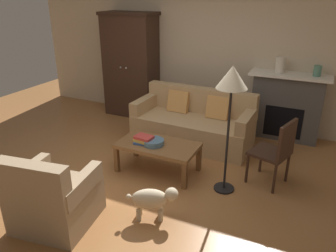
{
  "coord_description": "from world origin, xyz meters",
  "views": [
    {
      "loc": [
        1.99,
        -3.25,
        2.38
      ],
      "look_at": [
        0.12,
        0.71,
        0.55
      ],
      "focal_mm": 35.24,
      "sensor_mm": 36.0,
      "label": 1
    }
  ],
  "objects_px": {
    "fruit_bowl": "(154,142)",
    "side_chair_wooden": "(277,149)",
    "mantel_vase_cream": "(280,65)",
    "armchair_near_left": "(53,199)",
    "mantel_vase_jade": "(317,71)",
    "fireplace": "(286,106)",
    "dog": "(153,199)",
    "coffee_table": "(158,147)",
    "couch": "(194,124)",
    "book_stack": "(144,140)",
    "floor_lamp": "(232,85)",
    "armoire": "(131,65)"
  },
  "relations": [
    {
      "from": "book_stack",
      "to": "side_chair_wooden",
      "type": "distance_m",
      "value": 1.74
    },
    {
      "from": "coffee_table",
      "to": "fireplace",
      "type": "bearing_deg",
      "value": 53.73
    },
    {
      "from": "fireplace",
      "to": "side_chair_wooden",
      "type": "relative_size",
      "value": 1.4
    },
    {
      "from": "couch",
      "to": "floor_lamp",
      "type": "height_order",
      "value": "floor_lamp"
    },
    {
      "from": "fireplace",
      "to": "fruit_bowl",
      "type": "relative_size",
      "value": 4.46
    },
    {
      "from": "couch",
      "to": "book_stack",
      "type": "relative_size",
      "value": 7.34
    },
    {
      "from": "mantel_vase_jade",
      "to": "armchair_near_left",
      "type": "xyz_separation_m",
      "value": [
        -2.29,
        -3.41,
        -0.89
      ]
    },
    {
      "from": "floor_lamp",
      "to": "mantel_vase_jade",
      "type": "bearing_deg",
      "value": 67.19
    },
    {
      "from": "floor_lamp",
      "to": "dog",
      "type": "distance_m",
      "value": 1.55
    },
    {
      "from": "book_stack",
      "to": "dog",
      "type": "distance_m",
      "value": 1.08
    },
    {
      "from": "mantel_vase_jade",
      "to": "floor_lamp",
      "type": "relative_size",
      "value": 0.11
    },
    {
      "from": "armoire",
      "to": "mantel_vase_jade",
      "type": "height_order",
      "value": "armoire"
    },
    {
      "from": "mantel_vase_cream",
      "to": "armchair_near_left",
      "type": "bearing_deg",
      "value": -116.88
    },
    {
      "from": "book_stack",
      "to": "mantel_vase_jade",
      "type": "bearing_deg",
      "value": 45.12
    },
    {
      "from": "dog",
      "to": "book_stack",
      "type": "bearing_deg",
      "value": 124.27
    },
    {
      "from": "mantel_vase_cream",
      "to": "side_chair_wooden",
      "type": "bearing_deg",
      "value": -80.35
    },
    {
      "from": "couch",
      "to": "dog",
      "type": "height_order",
      "value": "couch"
    },
    {
      "from": "armoire",
      "to": "coffee_table",
      "type": "xyz_separation_m",
      "value": [
        1.53,
        -1.86,
        -0.63
      ]
    },
    {
      "from": "fruit_bowl",
      "to": "mantel_vase_cream",
      "type": "height_order",
      "value": "mantel_vase_cream"
    },
    {
      "from": "mantel_vase_jade",
      "to": "dog",
      "type": "bearing_deg",
      "value": -115.81
    },
    {
      "from": "fireplace",
      "to": "coffee_table",
      "type": "xyz_separation_m",
      "value": [
        -1.42,
        -1.94,
        -0.2
      ]
    },
    {
      "from": "book_stack",
      "to": "armchair_near_left",
      "type": "relative_size",
      "value": 0.3
    },
    {
      "from": "armoire",
      "to": "coffee_table",
      "type": "height_order",
      "value": "armoire"
    },
    {
      "from": "floor_lamp",
      "to": "armoire",
      "type": "bearing_deg",
      "value": 142.59
    },
    {
      "from": "side_chair_wooden",
      "to": "couch",
      "type": "bearing_deg",
      "value": 150.9
    },
    {
      "from": "couch",
      "to": "mantel_vase_cream",
      "type": "bearing_deg",
      "value": 34.88
    },
    {
      "from": "book_stack",
      "to": "armchair_near_left",
      "type": "distance_m",
      "value": 1.46
    },
    {
      "from": "fruit_bowl",
      "to": "mantel_vase_jade",
      "type": "distance_m",
      "value": 2.8
    },
    {
      "from": "coffee_table",
      "to": "mantel_vase_jade",
      "type": "distance_m",
      "value": 2.77
    },
    {
      "from": "couch",
      "to": "floor_lamp",
      "type": "xyz_separation_m",
      "value": [
        0.88,
        -1.17,
        1.06
      ]
    },
    {
      "from": "mantel_vase_jade",
      "to": "fireplace",
      "type": "bearing_deg",
      "value": 177.3
    },
    {
      "from": "fireplace",
      "to": "couch",
      "type": "distance_m",
      "value": 1.58
    },
    {
      "from": "fruit_bowl",
      "to": "side_chair_wooden",
      "type": "relative_size",
      "value": 0.31
    },
    {
      "from": "fireplace",
      "to": "book_stack",
      "type": "xyz_separation_m",
      "value": [
        -1.6,
        -2.01,
        -0.09
      ]
    },
    {
      "from": "side_chair_wooden",
      "to": "dog",
      "type": "bearing_deg",
      "value": -130.64
    },
    {
      "from": "fireplace",
      "to": "coffee_table",
      "type": "height_order",
      "value": "fireplace"
    },
    {
      "from": "fruit_bowl",
      "to": "mantel_vase_jade",
      "type": "relative_size",
      "value": 1.65
    },
    {
      "from": "fruit_bowl",
      "to": "side_chair_wooden",
      "type": "height_order",
      "value": "side_chair_wooden"
    },
    {
      "from": "fruit_bowl",
      "to": "couch",
      "type": "bearing_deg",
      "value": 83.43
    },
    {
      "from": "couch",
      "to": "book_stack",
      "type": "distance_m",
      "value": 1.23
    },
    {
      "from": "fruit_bowl",
      "to": "armchair_near_left",
      "type": "bearing_deg",
      "value": -107.22
    },
    {
      "from": "mantel_vase_cream",
      "to": "side_chair_wooden",
      "type": "distance_m",
      "value": 1.77
    },
    {
      "from": "mantel_vase_cream",
      "to": "mantel_vase_jade",
      "type": "bearing_deg",
      "value": 0.0
    },
    {
      "from": "mantel_vase_jade",
      "to": "armchair_near_left",
      "type": "relative_size",
      "value": 0.19
    },
    {
      "from": "fruit_bowl",
      "to": "book_stack",
      "type": "height_order",
      "value": "book_stack"
    },
    {
      "from": "fruit_bowl",
      "to": "book_stack",
      "type": "bearing_deg",
      "value": -170.66
    },
    {
      "from": "coffee_table",
      "to": "mantel_vase_cream",
      "type": "bearing_deg",
      "value": 57.1
    },
    {
      "from": "fireplace",
      "to": "armchair_near_left",
      "type": "bearing_deg",
      "value": -119.11
    },
    {
      "from": "mantel_vase_jade",
      "to": "dog",
      "type": "distance_m",
      "value": 3.33
    },
    {
      "from": "dog",
      "to": "fireplace",
      "type": "bearing_deg",
      "value": 70.77
    }
  ]
}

